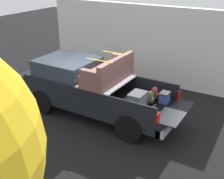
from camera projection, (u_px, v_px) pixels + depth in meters
name	position (u px, v px, depth m)	size (l,w,h in m)	color
ground_plane	(98.00, 114.00, 10.25)	(40.00, 40.00, 0.00)	black
pickup_truck	(89.00, 87.00, 10.02)	(6.05, 2.08, 2.23)	black
building_facade	(137.00, 43.00, 12.84)	(8.85, 0.36, 3.37)	white
trash_can	(84.00, 66.00, 13.58)	(0.60, 0.60, 0.98)	#3F4C66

